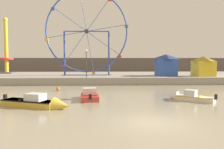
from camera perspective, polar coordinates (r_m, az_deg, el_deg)
ground_plane at (r=12.80m, az=10.82°, el=-12.36°), size 240.00×240.00×0.00m
quay_promenade at (r=40.75m, az=1.81°, el=-0.64°), size 110.00×18.82×1.09m
distant_town_skyline at (r=60.74m, az=0.51°, el=2.29°), size 140.00×3.00×4.40m
motorboat_faded_red at (r=20.51m, az=-5.97°, el=-5.45°), size 1.86×3.92×1.55m
motorboat_mustard_yellow at (r=17.41m, az=-18.57°, el=-7.11°), size 5.84×3.24×1.39m
motorboat_white_red_stripe at (r=20.57m, az=19.32°, el=-5.61°), size 3.81×3.32×1.27m
ferris_wheel_blue_frame at (r=37.87m, az=-6.71°, el=10.92°), size 14.19×1.20×14.55m
drop_tower_yellow_tower at (r=48.12m, az=-26.08°, el=5.04°), size 2.80×2.80×11.06m
carnival_booth_blue_tent at (r=36.89m, az=13.96°, el=2.53°), size 3.81×4.18×3.55m
carnival_booth_yellow_awning at (r=37.84m, az=22.92°, el=2.11°), size 3.41×3.28×3.20m
promenade_lamp_near at (r=31.91m, az=-6.80°, el=3.99°), size 0.32×0.32×4.14m
mooring_buoy_orange at (r=26.44m, az=-14.05°, el=-3.70°), size 0.44×0.44×0.44m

